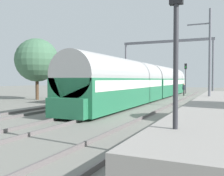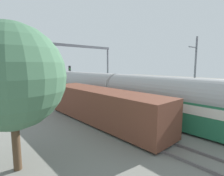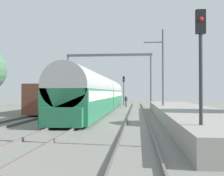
{
  "view_description": "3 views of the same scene",
  "coord_description": "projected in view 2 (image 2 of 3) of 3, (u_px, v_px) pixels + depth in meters",
  "views": [
    {
      "loc": [
        7.87,
        -16.28,
        2.27
      ],
      "look_at": [
        0.0,
        1.36,
        1.62
      ],
      "focal_mm": 41.21,
      "sensor_mm": 36.0,
      "label": 1
    },
    {
      "loc": [
        -13.25,
        -2.3,
        4.93
      ],
      "look_at": [
        0.52,
        13.04,
        2.2
      ],
      "focal_mm": 27.97,
      "sensor_mm": 36.0,
      "label": 2
    },
    {
      "loc": [
        4.24,
        -19.46,
        2.12
      ],
      "look_at": [
        0.0,
        25.27,
        2.83
      ],
      "focal_mm": 43.36,
      "sensor_mm": 36.0,
      "label": 3
    }
  ],
  "objects": [
    {
      "name": "catenary_gantry",
      "position": [
        75.0,
        60.0,
        25.48
      ],
      "size": [
        12.82,
        0.28,
        7.86
      ],
      "color": "#595B64",
      "rests_on": "ground"
    },
    {
      "name": "catenary_pole_east_mid",
      "position": [
        195.0,
        72.0,
        19.35
      ],
      "size": [
        1.9,
        0.2,
        8.0
      ],
      "color": "#595B64",
      "rests_on": "ground"
    },
    {
      "name": "passenger_train",
      "position": [
        117.0,
        92.0,
        19.49
      ],
      "size": [
        2.93,
        32.85,
        3.82
      ],
      "color": "#236B47",
      "rests_on": "ground"
    },
    {
      "name": "tree_west_background",
      "position": [
        11.0,
        77.0,
        7.73
      ],
      "size": [
        4.79,
        4.79,
        6.81
      ],
      "color": "#4C3826",
      "rests_on": "ground"
    },
    {
      "name": "railway_signal_far",
      "position": [
        70.0,
        75.0,
        31.05
      ],
      "size": [
        0.36,
        0.3,
        4.79
      ],
      "color": "#2D2D33",
      "rests_on": "ground"
    },
    {
      "name": "track_far_west",
      "position": [
        221.0,
        167.0,
        8.32
      ],
      "size": [
        1.52,
        60.0,
        0.16
      ],
      "color": "#605A5A",
      "rests_on": "ground"
    },
    {
      "name": "person_crossing",
      "position": [
        93.0,
        90.0,
        27.27
      ],
      "size": [
        0.43,
        0.46,
        1.73
      ],
      "rotation": [
        0.0,
        0.0,
        5.33
      ],
      "color": "#2A2A2A",
      "rests_on": "ground"
    },
    {
      "name": "freight_car",
      "position": [
        101.0,
        106.0,
        14.9
      ],
      "size": [
        2.8,
        13.0,
        2.7
      ],
      "color": "brown",
      "rests_on": "ground"
    }
  ]
}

